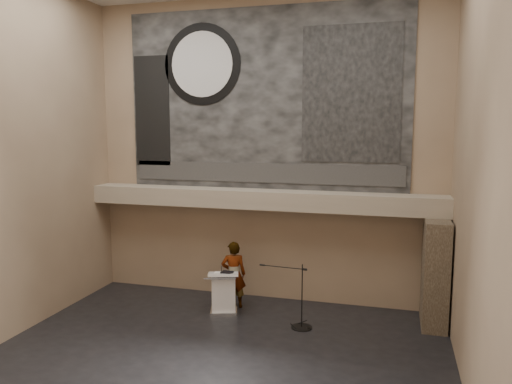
% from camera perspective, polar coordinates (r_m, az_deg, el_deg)
% --- Properties ---
extents(floor, '(10.00, 10.00, 0.00)m').
position_cam_1_polar(floor, '(11.43, -4.58, -18.28)').
color(floor, black).
rests_on(floor, ground).
extents(wall_back, '(10.00, 0.02, 8.50)m').
position_cam_1_polar(wall_back, '(14.11, 0.88, 4.65)').
color(wall_back, '#856C54').
rests_on(wall_back, floor).
extents(wall_front, '(10.00, 0.02, 8.50)m').
position_cam_1_polar(wall_front, '(6.72, -16.85, 0.93)').
color(wall_front, '#856C54').
rests_on(wall_front, floor).
extents(wall_left, '(0.02, 8.00, 8.50)m').
position_cam_1_polar(wall_left, '(12.93, -26.11, 3.58)').
color(wall_left, '#856C54').
rests_on(wall_left, floor).
extents(wall_right, '(0.02, 8.00, 8.50)m').
position_cam_1_polar(wall_right, '(9.75, 23.90, 2.61)').
color(wall_right, '#856C54').
rests_on(wall_right, floor).
extents(soffit, '(10.00, 0.80, 0.50)m').
position_cam_1_polar(soffit, '(13.86, 0.45, -0.81)').
color(soffit, gray).
rests_on(soffit, wall_back).
extents(sprinkler_left, '(0.04, 0.04, 0.06)m').
position_cam_1_polar(sprinkler_left, '(14.36, -5.78, -1.68)').
color(sprinkler_left, '#B2893D').
rests_on(sprinkler_left, soffit).
extents(sprinkler_right, '(0.04, 0.04, 0.06)m').
position_cam_1_polar(sprinkler_right, '(13.49, 8.21, -2.33)').
color(sprinkler_right, '#B2893D').
rests_on(sprinkler_right, soffit).
extents(banner, '(8.00, 0.05, 5.00)m').
position_cam_1_polar(banner, '(14.08, 0.86, 10.54)').
color(banner, black).
rests_on(banner, wall_back).
extents(banner_text_strip, '(7.76, 0.02, 0.55)m').
position_cam_1_polar(banner_text_strip, '(14.09, 0.80, 2.20)').
color(banner_text_strip, '#2C2C2C').
rests_on(banner_text_strip, banner).
extents(banner_clock_rim, '(2.30, 0.02, 2.30)m').
position_cam_1_polar(banner_clock_rim, '(14.69, -6.19, 14.30)').
color(banner_clock_rim, black).
rests_on(banner_clock_rim, banner).
extents(banner_clock_face, '(1.84, 0.02, 1.84)m').
position_cam_1_polar(banner_clock_face, '(14.67, -6.22, 14.31)').
color(banner_clock_face, silver).
rests_on(banner_clock_face, banner).
extents(banner_building_print, '(2.60, 0.02, 3.60)m').
position_cam_1_polar(banner_building_print, '(13.63, 10.80, 10.93)').
color(banner_building_print, black).
rests_on(banner_building_print, banner).
extents(banner_brick_print, '(1.10, 0.02, 3.20)m').
position_cam_1_polar(banner_brick_print, '(15.26, -11.77, 9.04)').
color(banner_brick_print, black).
rests_on(banner_brick_print, banner).
extents(stone_pier, '(0.60, 1.40, 2.70)m').
position_cam_1_polar(stone_pier, '(13.33, 19.80, -8.67)').
color(stone_pier, '#3F3427').
rests_on(stone_pier, floor).
extents(lectern, '(0.93, 0.78, 1.14)m').
position_cam_1_polar(lectern, '(13.59, -3.71, -11.42)').
color(lectern, silver).
rests_on(lectern, floor).
extents(binder, '(0.32, 0.27, 0.04)m').
position_cam_1_polar(binder, '(13.40, -3.34, -9.16)').
color(binder, black).
rests_on(binder, lectern).
extents(papers, '(0.25, 0.31, 0.00)m').
position_cam_1_polar(papers, '(13.43, -4.37, -9.21)').
color(papers, white).
rests_on(papers, lectern).
extents(speaker_person, '(0.78, 0.63, 1.85)m').
position_cam_1_polar(speaker_person, '(13.88, -2.58, -9.39)').
color(speaker_person, silver).
rests_on(speaker_person, floor).
extents(mic_stand, '(1.35, 0.52, 1.62)m').
position_cam_1_polar(mic_stand, '(12.80, 5.09, -14.20)').
color(mic_stand, black).
rests_on(mic_stand, floor).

